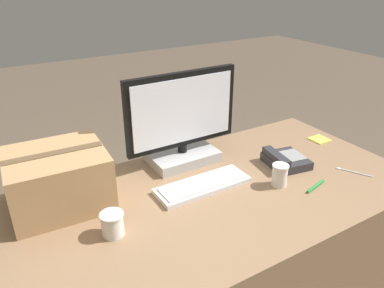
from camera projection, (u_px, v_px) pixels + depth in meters
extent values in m
cube|color=#8C6B4C|center=(212.00, 259.00, 1.74)|extent=(1.80, 0.90, 0.74)
cube|color=#B7B7B7|center=(182.00, 156.00, 1.83)|extent=(0.32, 0.22, 0.05)
cylinder|color=black|center=(182.00, 148.00, 1.81)|extent=(0.04, 0.04, 0.04)
cube|color=black|center=(182.00, 110.00, 1.72)|extent=(0.56, 0.03, 0.36)
cube|color=white|center=(184.00, 111.00, 1.71)|extent=(0.51, 0.01, 0.31)
cube|color=silver|center=(203.00, 186.00, 1.61)|extent=(0.42, 0.15, 0.02)
cube|color=silver|center=(203.00, 183.00, 1.60)|extent=(0.39, 0.12, 0.01)
cube|color=#2D2D33|center=(286.00, 161.00, 1.79)|extent=(0.20, 0.21, 0.04)
cube|color=#2D2D33|center=(276.00, 157.00, 1.76)|extent=(0.07, 0.18, 0.03)
cube|color=gray|center=(292.00, 155.00, 1.79)|extent=(0.11, 0.13, 0.01)
cylinder|color=white|center=(113.00, 225.00, 1.32)|extent=(0.08, 0.08, 0.08)
cylinder|color=white|center=(111.00, 215.00, 1.30)|extent=(0.08, 0.08, 0.01)
cylinder|color=white|center=(280.00, 176.00, 1.62)|extent=(0.07, 0.07, 0.09)
cylinder|color=white|center=(281.00, 166.00, 1.59)|extent=(0.07, 0.07, 0.01)
cube|color=#B2B2B7|center=(356.00, 173.00, 1.73)|extent=(0.07, 0.12, 0.00)
ellipsoid|color=#B2B2B7|center=(339.00, 168.00, 1.76)|extent=(0.03, 0.03, 0.00)
cube|color=tan|center=(58.00, 179.00, 1.46)|extent=(0.39, 0.35, 0.23)
cube|color=brown|center=(54.00, 153.00, 1.41)|extent=(0.36, 0.06, 0.00)
cylinder|color=#198C33|center=(316.00, 186.00, 1.62)|extent=(0.13, 0.04, 0.01)
cube|color=#E5DB4C|center=(319.00, 139.00, 2.05)|extent=(0.09, 0.09, 0.01)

